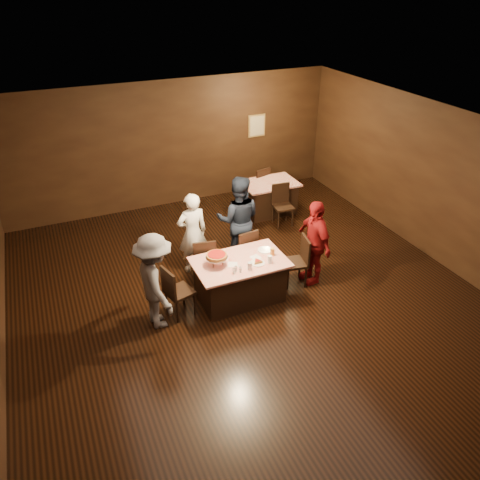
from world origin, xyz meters
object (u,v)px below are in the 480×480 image
(diner_red_shirt, at_px, (314,242))
(glass_front_right, at_px, (270,259))
(chair_end_right, at_px, (295,262))
(chair_back_far, at_px, (258,185))
(plate_empty, at_px, (265,250))
(glass_front_left, at_px, (250,266))
(main_table, at_px, (240,280))
(chair_far_left, at_px, (204,259))
(diner_grey_knit, at_px, (155,282))
(back_table, at_px, (269,197))
(pizza_stand, at_px, (217,256))
(glass_amber, at_px, (272,252))
(chair_end_left, at_px, (179,291))
(diner_white_jacket, at_px, (192,233))
(chair_back_near, at_px, (283,206))
(diner_navy_hoodie, at_px, (239,220))
(chair_far_right, at_px, (243,250))

(diner_red_shirt, distance_m, glass_front_right, 1.04)
(chair_end_right, xyz_separation_m, chair_back_far, (0.91, 3.43, 0.00))
(plate_empty, distance_m, glass_front_left, 0.68)
(main_table, height_order, chair_far_left, chair_far_left)
(chair_back_far, height_order, diner_grey_knit, diner_grey_knit)
(glass_front_right, bearing_deg, diner_grey_knit, 175.47)
(back_table, relative_size, pizza_stand, 3.42)
(chair_back_far, relative_size, glass_amber, 6.79)
(chair_end_left, distance_m, glass_front_left, 1.24)
(diner_white_jacket, height_order, glass_amber, diner_white_jacket)
(chair_end_right, relative_size, chair_back_near, 1.00)
(chair_far_left, xyz_separation_m, plate_empty, (0.95, -0.60, 0.30))
(chair_end_left, relative_size, plate_empty, 3.80)
(glass_front_left, bearing_deg, main_table, 99.46)
(main_table, bearing_deg, diner_white_jacket, 110.27)
(chair_end_left, xyz_separation_m, pizza_stand, (0.70, 0.05, 0.48))
(chair_back_near, distance_m, glass_front_right, 2.87)
(diner_white_jacket, bearing_deg, diner_grey_knit, 48.65)
(diner_white_jacket, distance_m, glass_front_right, 1.71)
(back_table, xyz_separation_m, chair_back_far, (0.00, 0.60, 0.09))
(back_table, height_order, pizza_stand, pizza_stand)
(chair_end_right, bearing_deg, chair_back_far, 176.35)
(chair_back_far, distance_m, plate_empty, 3.60)
(main_table, relative_size, diner_white_jacket, 0.99)
(chair_end_right, bearing_deg, chair_end_left, -78.82)
(chair_back_far, relative_size, diner_red_shirt, 0.58)
(diner_red_shirt, bearing_deg, chair_far_left, -112.51)
(diner_navy_hoodie, xyz_separation_m, glass_front_right, (-0.05, -1.44, -0.06))
(plate_empty, bearing_deg, chair_end_left, -174.81)
(diner_red_shirt, relative_size, glass_front_right, 11.69)
(chair_back_far, relative_size, glass_front_left, 6.79)
(back_table, xyz_separation_m, diner_red_shirt, (-0.55, -2.85, 0.43))
(chair_end_left, height_order, chair_end_right, same)
(glass_front_right, bearing_deg, glass_amber, 53.13)
(chair_back_far, xyz_separation_m, glass_front_left, (-1.96, -3.73, 0.37))
(chair_end_left, xyz_separation_m, glass_front_left, (1.15, -0.30, 0.37))
(glass_front_left, bearing_deg, glass_amber, 24.44)
(chair_far_left, relative_size, pizza_stand, 2.50)
(main_table, relative_size, diner_navy_hoodie, 0.89)
(diner_navy_hoodie, distance_m, glass_amber, 1.25)
(chair_far_left, distance_m, chair_far_right, 0.80)
(diner_red_shirt, xyz_separation_m, glass_front_right, (-1.01, -0.23, 0.02))
(glass_front_left, distance_m, glass_front_right, 0.40)
(diner_red_shirt, xyz_separation_m, glass_amber, (-0.86, -0.03, 0.02))
(main_table, distance_m, chair_far_left, 0.85)
(diner_white_jacket, relative_size, diner_grey_knit, 0.97)
(chair_back_near, bearing_deg, diner_grey_knit, -141.82)
(chair_far_right, distance_m, chair_end_right, 1.03)
(back_table, xyz_separation_m, glass_front_right, (-1.56, -3.08, 0.46))
(back_table, height_order, plate_empty, plate_empty)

